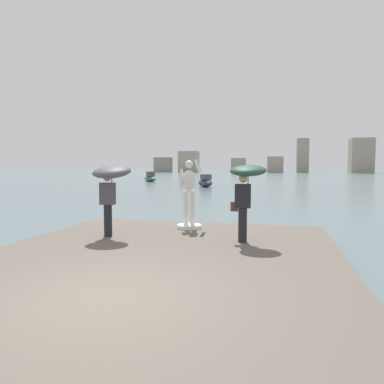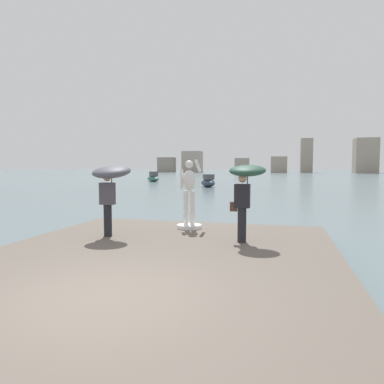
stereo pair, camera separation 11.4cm
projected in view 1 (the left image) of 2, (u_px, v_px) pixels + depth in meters
ground_plane at (256, 185)px, 44.06m from camera, size 400.00×400.00×0.00m
pier at (151, 269)px, 7.30m from camera, size 7.86×10.21×0.40m
statue_white_figure at (189, 201)px, 10.96m from camera, size 0.77×0.95×2.14m
onlooker_left at (111, 179)px, 9.63m from camera, size 1.16×1.19×2.01m
onlooker_right at (246, 182)px, 8.92m from camera, size 0.96×0.99×2.01m
boat_near at (150, 178)px, 54.18m from camera, size 3.74×4.43×1.54m
boat_mid at (205, 182)px, 39.93m from camera, size 2.73×3.62×1.44m
distant_skyline at (306, 159)px, 128.73m from camera, size 94.08×12.09×12.51m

